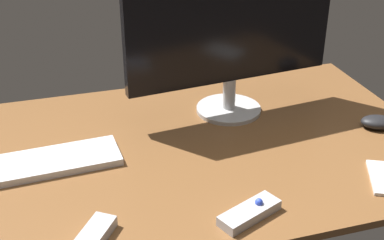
{
  "coord_description": "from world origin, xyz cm",
  "views": [
    {
      "loc": [
        -31.61,
        -117.74,
        76.4
      ],
      "look_at": [
        4.65,
        3.68,
        8.0
      ],
      "focal_mm": 49.4,
      "sensor_mm": 36.0,
      "label": 1
    }
  ],
  "objects_px": {
    "keyboard": "(51,162)",
    "media_remote": "(250,212)",
    "monitor": "(231,35)",
    "computer_mouse": "(378,122)"
  },
  "relations": [
    {
      "from": "media_remote",
      "to": "keyboard",
      "type": "bearing_deg",
      "value": 116.76
    },
    {
      "from": "monitor",
      "to": "keyboard",
      "type": "distance_m",
      "value": 0.61
    },
    {
      "from": "computer_mouse",
      "to": "keyboard",
      "type": "bearing_deg",
      "value": -163.77
    },
    {
      "from": "keyboard",
      "to": "computer_mouse",
      "type": "height_order",
      "value": "computer_mouse"
    },
    {
      "from": "monitor",
      "to": "keyboard",
      "type": "height_order",
      "value": "monitor"
    },
    {
      "from": "computer_mouse",
      "to": "media_remote",
      "type": "xyz_separation_m",
      "value": [
        -0.51,
        -0.27,
        -0.01
      ]
    },
    {
      "from": "keyboard",
      "to": "media_remote",
      "type": "distance_m",
      "value": 0.53
    },
    {
      "from": "monitor",
      "to": "keyboard",
      "type": "xyz_separation_m",
      "value": [
        -0.54,
        -0.15,
        -0.23
      ]
    },
    {
      "from": "monitor",
      "to": "computer_mouse",
      "type": "bearing_deg",
      "value": -36.42
    },
    {
      "from": "monitor",
      "to": "keyboard",
      "type": "bearing_deg",
      "value": -170.06
    }
  ]
}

